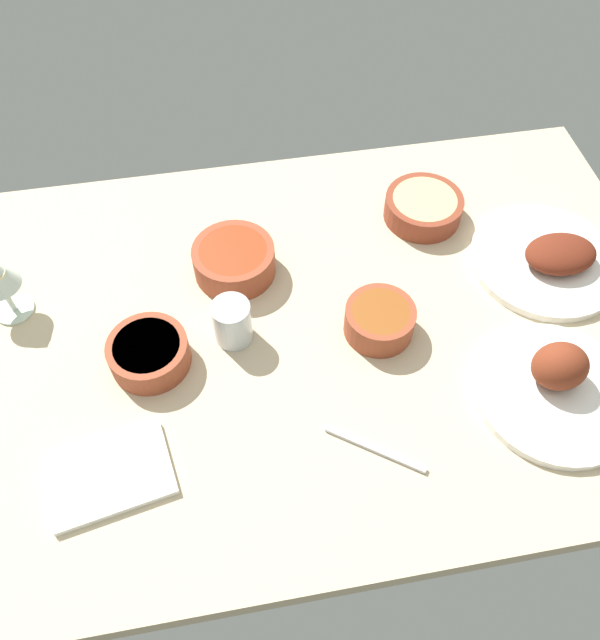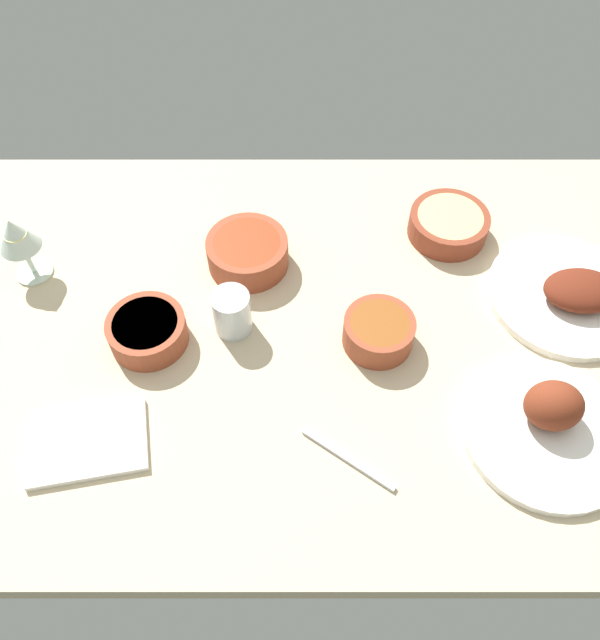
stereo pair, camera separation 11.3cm
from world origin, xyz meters
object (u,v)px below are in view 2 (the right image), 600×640
(plate_center_main, at_px, (570,293))
(bowl_soup, at_px, (379,331))
(wine_glass, at_px, (16,237))
(folded_napkin, at_px, (88,443))
(bowl_potatoes, at_px, (448,224))
(water_tumbler, at_px, (232,311))
(plate_far_side, at_px, (549,423))
(bowl_sauce, at_px, (247,252))
(bowl_pasta, at_px, (147,331))
(spoon_loose, at_px, (349,459))

(plate_center_main, relative_size, bowl_soup, 2.31)
(wine_glass, bearing_deg, folded_napkin, -64.28)
(bowl_potatoes, distance_m, folded_napkin, 0.78)
(water_tumbler, bearing_deg, plate_center_main, 5.42)
(plate_far_side, bearing_deg, bowl_sauce, 144.38)
(plate_center_main, bearing_deg, bowl_sauce, 171.48)
(plate_far_side, xyz_separation_m, folded_napkin, (-0.73, -0.03, -0.02))
(wine_glass, bearing_deg, plate_far_side, -20.11)
(bowl_pasta, bearing_deg, bowl_soup, -0.41)
(bowl_soup, height_order, folded_napkin, bowl_soup)
(bowl_sauce, distance_m, spoon_loose, 0.44)
(plate_center_main, distance_m, spoon_loose, 0.53)
(wine_glass, height_order, spoon_loose, wine_glass)
(plate_center_main, height_order, water_tumbler, water_tumbler)
(bowl_soup, xyz_separation_m, wine_glass, (-0.64, 0.16, 0.07))
(bowl_potatoes, height_order, bowl_soup, bowl_soup)
(folded_napkin, bearing_deg, bowl_soup, 22.69)
(bowl_sauce, xyz_separation_m, bowl_soup, (0.24, -0.18, -0.00))
(plate_center_main, xyz_separation_m, bowl_potatoes, (-0.20, 0.17, 0.01))
(spoon_loose, bearing_deg, bowl_sauce, 148.70)
(water_tumbler, bearing_deg, spoon_loose, -53.13)
(spoon_loose, bearing_deg, plate_center_main, 72.38)
(plate_center_main, distance_m, bowl_sauce, 0.60)
(plate_center_main, bearing_deg, bowl_soup, -165.65)
(bowl_pasta, bearing_deg, folded_napkin, -109.45)
(bowl_pasta, relative_size, folded_napkin, 0.74)
(bowl_soup, distance_m, spoon_loose, 0.23)
(plate_far_side, distance_m, spoon_loose, 0.32)
(bowl_sauce, relative_size, spoon_loose, 0.91)
(bowl_pasta, bearing_deg, bowl_potatoes, 24.67)
(bowl_potatoes, relative_size, wine_glass, 1.11)
(plate_center_main, height_order, bowl_potatoes, plate_center_main)
(bowl_potatoes, xyz_separation_m, bowl_soup, (-0.16, -0.26, 0.00))
(plate_far_side, bearing_deg, bowl_potatoes, 103.19)
(bowl_pasta, distance_m, bowl_soup, 0.40)
(bowl_pasta, bearing_deg, plate_center_main, 6.68)
(bowl_pasta, xyz_separation_m, water_tumbler, (0.15, 0.03, 0.01))
(bowl_pasta, xyz_separation_m, folded_napkin, (-0.07, -0.20, -0.02))
(spoon_loose, bearing_deg, bowl_soup, 110.17)
(bowl_potatoes, bearing_deg, plate_far_side, -76.81)
(bowl_pasta, xyz_separation_m, bowl_potatoes, (0.56, 0.26, -0.00))
(bowl_sauce, relative_size, bowl_soup, 1.25)
(bowl_potatoes, distance_m, bowl_sauce, 0.40)
(plate_center_main, relative_size, spoon_loose, 1.69)
(bowl_soup, relative_size, water_tumbler, 1.45)
(plate_far_side, height_order, bowl_potatoes, plate_far_side)
(bowl_potatoes, xyz_separation_m, wine_glass, (-0.80, -0.10, 0.07))
(folded_napkin, bearing_deg, bowl_pasta, 70.55)
(spoon_loose, bearing_deg, bowl_potatoes, 101.18)
(plate_far_side, bearing_deg, wine_glass, 159.89)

